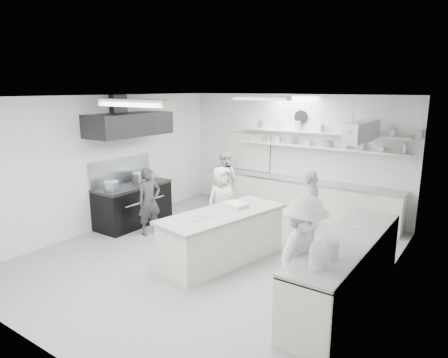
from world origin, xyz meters
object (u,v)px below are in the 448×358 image
Objects in this scene: cook_stove at (149,201)px; cook_back at (225,180)px; back_counter at (297,198)px; stove at (133,205)px; right_counter at (346,271)px; prep_island at (223,238)px.

cook_stove is 0.95× the size of cook_back.
cook_stove is at bearing -124.55° from back_counter.
right_counter reaches higher than stove.
back_counter is at bearing 101.72° from prep_island.
cook_stove is at bearing -174.53° from prep_island.
cook_stove is (-2.10, -3.05, 0.28)m from back_counter.
stove is 0.36× the size of back_counter.
back_counter is 3.37× the size of cook_stove.
prep_island is (2.90, -0.48, -0.01)m from stove.
stove is at bearing -136.01° from back_counter.
cook_stove reaches higher than prep_island.
prep_island is 1.61× the size of cook_stove.
back_counter is (2.90, 2.80, 0.01)m from stove.
cook_back is (0.26, 2.51, 0.04)m from cook_stove.
stove is 1.15× the size of cook_back.
cook_back is at bearing 135.66° from prep_island.
cook_back is (-4.19, 2.85, 0.31)m from right_counter.
back_counter is at bearing -19.69° from cook_stove.
back_counter is 1.95m from cook_back.
cook_back is at bearing 64.83° from stove.
prep_island is 1.53× the size of cook_back.
cook_back is at bearing 8.90° from cook_stove.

